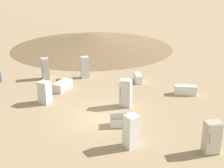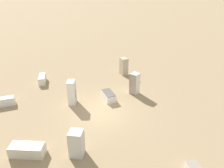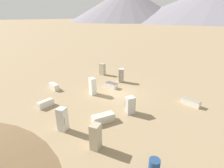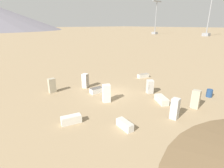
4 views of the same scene
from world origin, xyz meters
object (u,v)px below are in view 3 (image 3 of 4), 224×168
(discarded_fridge_5, at_px, (102,69))
(discarded_fridge_7, at_px, (46,103))
(discarded_fridge_0, at_px, (103,118))
(discarded_fridge_6, at_px, (63,119))
(discarded_fridge_2, at_px, (111,85))
(discarded_fridge_8, at_px, (130,105))
(rusty_barrel, at_px, (154,166))
(discarded_fridge_4, at_px, (54,86))
(discarded_fridge_10, at_px, (191,102))
(discarded_fridge_1, at_px, (96,136))
(discarded_fridge_3, at_px, (93,86))
(discarded_fridge_9, at_px, (121,75))

(discarded_fridge_5, bearing_deg, discarded_fridge_7, -81.93)
(discarded_fridge_5, distance_m, discarded_fridge_7, 11.27)
(discarded_fridge_0, bearing_deg, discarded_fridge_6, -96.59)
(discarded_fridge_2, bearing_deg, discarded_fridge_8, -127.09)
(discarded_fridge_8, xyz_separation_m, rusty_barrel, (-4.13, 5.14, -0.36))
(discarded_fridge_5, bearing_deg, discarded_fridge_8, -39.85)
(discarded_fridge_4, distance_m, discarded_fridge_8, 10.37)
(discarded_fridge_0, height_order, discarded_fridge_10, discarded_fridge_0)
(discarded_fridge_4, bearing_deg, discarded_fridge_8, -75.03)
(discarded_fridge_0, bearing_deg, discarded_fridge_1, -33.26)
(discarded_fridge_3, distance_m, discarded_fridge_6, 6.92)
(discarded_fridge_2, relative_size, discarded_fridge_7, 0.97)
(discarded_fridge_0, distance_m, discarded_fridge_8, 2.80)
(rusty_barrel, bearing_deg, discarded_fridge_2, -46.62)
(rusty_barrel, bearing_deg, discarded_fridge_0, -26.45)
(discarded_fridge_0, bearing_deg, rusty_barrel, 4.09)
(discarded_fridge_2, relative_size, discarded_fridge_9, 0.85)
(discarded_fridge_5, height_order, discarded_fridge_6, discarded_fridge_6)
(discarded_fridge_0, xyz_separation_m, discarded_fridge_8, (-1.24, -2.46, 0.47))
(discarded_fridge_5, bearing_deg, rusty_barrel, -43.02)
(discarded_fridge_0, height_order, discarded_fridge_7, discarded_fridge_0)
(discarded_fridge_10, bearing_deg, discarded_fridge_8, 151.01)
(discarded_fridge_2, relative_size, discarded_fridge_5, 0.90)
(discarded_fridge_2, xyz_separation_m, discarded_fridge_9, (-0.05, -2.42, 0.60))
(discarded_fridge_0, height_order, discarded_fridge_8, discarded_fridge_8)
(discarded_fridge_5, height_order, rusty_barrel, discarded_fridge_5)
(discarded_fridge_6, bearing_deg, rusty_barrel, 80.19)
(discarded_fridge_10, bearing_deg, discarded_fridge_7, 138.47)
(discarded_fridge_3, relative_size, discarded_fridge_7, 1.19)
(discarded_fridge_6, xyz_separation_m, discarded_fridge_9, (1.48, -11.74, -0.02))
(discarded_fridge_1, height_order, discarded_fridge_5, discarded_fridge_1)
(discarded_fridge_5, height_order, discarded_fridge_9, discarded_fridge_9)
(discarded_fridge_2, height_order, discarded_fridge_4, discarded_fridge_4)
(discarded_fridge_6, xyz_separation_m, rusty_barrel, (-7.35, 0.07, -0.50))
(discarded_fridge_1, xyz_separation_m, rusty_barrel, (-3.97, -0.18, -0.48))
(discarded_fridge_10, bearing_deg, discarded_fridge_1, 171.65)
(rusty_barrel, bearing_deg, discarded_fridge_3, -34.56)
(discarded_fridge_8, distance_m, discarded_fridge_10, 6.42)
(discarded_fridge_4, xyz_separation_m, discarded_fridge_10, (-14.81, -4.50, -0.05))
(discarded_fridge_0, xyz_separation_m, discarded_fridge_7, (6.31, 0.86, -0.01))
(discarded_fridge_3, bearing_deg, discarded_fridge_0, -16.90)
(discarded_fridge_1, distance_m, discarded_fridge_3, 8.82)
(discarded_fridge_5, xyz_separation_m, discarded_fridge_6, (-5.42, 12.95, 0.07))
(discarded_fridge_1, distance_m, discarded_fridge_7, 7.99)
(discarded_fridge_4, distance_m, discarded_fridge_5, 7.99)
(discarded_fridge_1, height_order, discarded_fridge_9, discarded_fridge_9)
(discarded_fridge_10, bearing_deg, discarded_fridge_2, 107.20)
(discarded_fridge_5, bearing_deg, discarded_fridge_1, -53.78)
(discarded_fridge_5, relative_size, discarded_fridge_10, 0.90)
(discarded_fridge_7, bearing_deg, discarded_fridge_8, 30.31)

